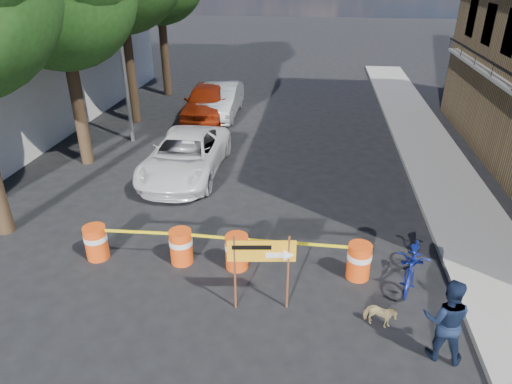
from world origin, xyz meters
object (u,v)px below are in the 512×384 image
(barrel_far_right, at_px, (359,260))
(pedestrian, at_px, (446,320))
(bicycle, at_px, (416,245))
(barrel_far_left, at_px, (96,242))
(dog, at_px, (380,315))
(sedan_silver, at_px, (221,100))
(detour_sign, at_px, (270,257))
(barrel_mid_right, at_px, (237,251))
(barrel_mid_left, at_px, (181,246))
(suv_white, at_px, (186,155))
(sedan_red, at_px, (207,101))

(barrel_far_right, distance_m, pedestrian, 2.71)
(bicycle, bearing_deg, pedestrian, -69.84)
(barrel_far_left, distance_m, dog, 7.04)
(pedestrian, bearing_deg, sedan_silver, -52.10)
(pedestrian, relative_size, dog, 2.59)
(sedan_silver, bearing_deg, detour_sign, -75.23)
(barrel_mid_right, distance_m, bicycle, 4.20)
(barrel_mid_left, height_order, dog, barrel_mid_left)
(barrel_far_left, height_order, bicycle, bicycle)
(suv_white, bearing_deg, sedan_silver, 91.46)
(pedestrian, bearing_deg, suv_white, -35.39)
(detour_sign, distance_m, bicycle, 3.51)
(sedan_silver, bearing_deg, suv_white, -89.53)
(detour_sign, relative_size, suv_white, 0.35)
(dog, bearing_deg, sedan_red, 41.09)
(sedan_silver, bearing_deg, bicycle, -61.05)
(detour_sign, bearing_deg, bicycle, 15.51)
(detour_sign, relative_size, dog, 2.72)
(dog, height_order, sedan_red, sedan_red)
(suv_white, bearing_deg, barrel_mid_right, -62.56)
(suv_white, bearing_deg, barrel_far_right, -42.83)
(bicycle, height_order, sedan_silver, bicycle)
(barrel_far_left, bearing_deg, bicycle, 0.49)
(barrel_far_right, bearing_deg, pedestrian, -58.75)
(suv_white, bearing_deg, sedan_red, 96.34)
(pedestrian, height_order, suv_white, pedestrian)
(barrel_far_left, relative_size, barrel_mid_left, 1.00)
(barrel_far_right, relative_size, pedestrian, 0.52)
(barrel_far_left, height_order, barrel_mid_right, same)
(suv_white, relative_size, sedan_silver, 1.11)
(barrel_far_left, bearing_deg, suv_white, 80.57)
(barrel_far_left, relative_size, sedan_silver, 0.19)
(bicycle, height_order, suv_white, bicycle)
(barrel_mid_left, bearing_deg, dog, -19.84)
(suv_white, bearing_deg, dog, -49.03)
(bicycle, height_order, dog, bicycle)
(barrel_far_right, distance_m, suv_white, 7.71)
(bicycle, distance_m, sedan_silver, 14.15)
(detour_sign, relative_size, pedestrian, 1.05)
(sedan_red, bearing_deg, sedan_silver, 38.80)
(pedestrian, distance_m, bicycle, 2.31)
(barrel_mid_left, distance_m, bicycle, 5.61)
(barrel_far_right, height_order, suv_white, suv_white)
(barrel_mid_right, relative_size, dog, 1.33)
(barrel_mid_left, xyz_separation_m, sedan_red, (-2.04, 11.75, 0.36))
(barrel_far_left, height_order, detour_sign, detour_sign)
(pedestrian, bearing_deg, barrel_mid_left, -10.60)
(dog, bearing_deg, sedan_silver, 38.44)
(bicycle, relative_size, sedan_silver, 0.43)
(barrel_far_left, height_order, dog, barrel_far_left)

